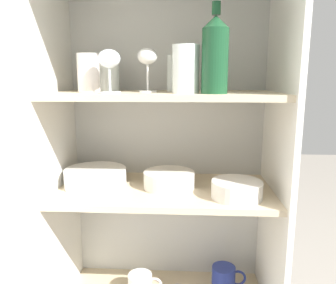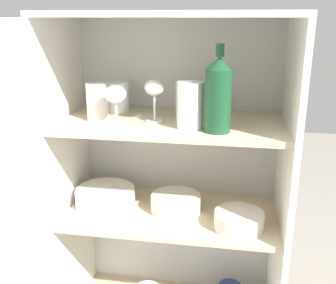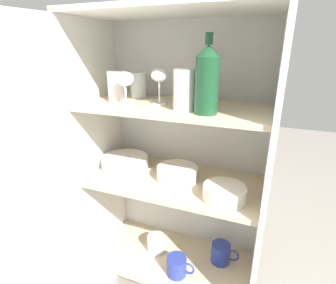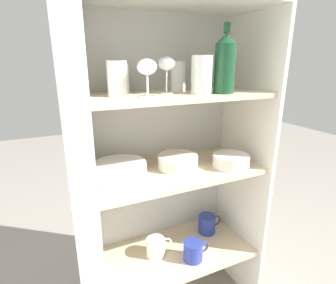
{
  "view_description": "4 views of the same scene",
  "coord_description": "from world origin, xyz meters",
  "px_view_note": "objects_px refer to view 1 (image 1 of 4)",
  "views": [
    {
      "loc": [
        0.08,
        -0.92,
        1.14
      ],
      "look_at": [
        0.01,
        0.18,
        0.92
      ],
      "focal_mm": 35.0,
      "sensor_mm": 36.0,
      "label": 1
    },
    {
      "loc": [
        0.2,
        -1.07,
        1.42
      ],
      "look_at": [
        -0.02,
        0.22,
        1.0
      ],
      "focal_mm": 42.0,
      "sensor_mm": 36.0,
      "label": 2
    },
    {
      "loc": [
        0.36,
        -0.79,
        1.3
      ],
      "look_at": [
        -0.03,
        0.19,
        0.92
      ],
      "focal_mm": 28.0,
      "sensor_mm": 36.0,
      "label": 3
    },
    {
      "loc": [
        -0.48,
        -0.79,
        1.21
      ],
      "look_at": [
        -0.02,
        0.22,
        0.87
      ],
      "focal_mm": 28.0,
      "sensor_mm": 36.0,
      "label": 4
    }
  ],
  "objects_px": {
    "plate_stack_white": "(96,177)",
    "serving_bowl_small": "(237,189)",
    "mixing_bowl_large": "(169,179)",
    "wine_bottle": "(215,54)",
    "coffee_mug_primary": "(224,279)"
  },
  "relations": [
    {
      "from": "coffee_mug_primary",
      "to": "serving_bowl_small",
      "type": "bearing_deg",
      "value": -85.54
    },
    {
      "from": "serving_bowl_small",
      "to": "coffee_mug_primary",
      "type": "xyz_separation_m",
      "value": [
        -0.01,
        0.14,
        -0.42
      ]
    },
    {
      "from": "mixing_bowl_large",
      "to": "coffee_mug_primary",
      "type": "distance_m",
      "value": 0.47
    },
    {
      "from": "wine_bottle",
      "to": "coffee_mug_primary",
      "type": "xyz_separation_m",
      "value": [
        0.07,
        0.17,
        -0.84
      ]
    },
    {
      "from": "wine_bottle",
      "to": "plate_stack_white",
      "type": "xyz_separation_m",
      "value": [
        -0.4,
        0.12,
        -0.42
      ]
    },
    {
      "from": "mixing_bowl_large",
      "to": "serving_bowl_small",
      "type": "distance_m",
      "value": 0.24
    },
    {
      "from": "plate_stack_white",
      "to": "coffee_mug_primary",
      "type": "xyz_separation_m",
      "value": [
        0.48,
        0.05,
        -0.42
      ]
    },
    {
      "from": "mixing_bowl_large",
      "to": "plate_stack_white",
      "type": "bearing_deg",
      "value": 179.71
    },
    {
      "from": "mixing_bowl_large",
      "to": "serving_bowl_small",
      "type": "relative_size",
      "value": 1.1
    },
    {
      "from": "wine_bottle",
      "to": "plate_stack_white",
      "type": "bearing_deg",
      "value": 164.09
    },
    {
      "from": "wine_bottle",
      "to": "coffee_mug_primary",
      "type": "bearing_deg",
      "value": 67.0
    },
    {
      "from": "plate_stack_white",
      "to": "serving_bowl_small",
      "type": "height_order",
      "value": "plate_stack_white"
    },
    {
      "from": "mixing_bowl_large",
      "to": "coffee_mug_primary",
      "type": "bearing_deg",
      "value": 14.58
    },
    {
      "from": "plate_stack_white",
      "to": "coffee_mug_primary",
      "type": "height_order",
      "value": "plate_stack_white"
    },
    {
      "from": "serving_bowl_small",
      "to": "plate_stack_white",
      "type": "bearing_deg",
      "value": 169.49
    }
  ]
}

